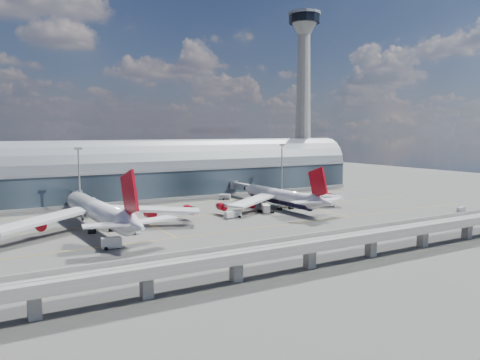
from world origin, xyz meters
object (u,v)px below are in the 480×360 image
floodlight_mast_right (282,168)px  service_truck_4 (264,196)px  service_truck_1 (112,243)px  cargo_train_0 (243,251)px  airliner_right (282,197)px  service_truck_2 (233,214)px  service_truck_3 (266,209)px  service_truck_0 (132,229)px  cargo_train_1 (454,220)px  control_tower (303,98)px  cargo_train_2 (461,209)px  floodlight_mast_left (79,177)px  service_truck_5 (225,197)px  airliner_left (100,212)px

floodlight_mast_right → service_truck_4: floodlight_mast_right is taller
service_truck_1 → cargo_train_0: service_truck_1 is taller
airliner_right → service_truck_2: bearing=-165.8°
floodlight_mast_right → service_truck_3: size_ratio=3.50×
service_truck_0 → cargo_train_1: (103.00, -41.21, -0.32)m
control_tower → floodlight_mast_right: 58.76m
service_truck_0 → service_truck_3: (56.80, 9.28, 0.40)m
control_tower → cargo_train_0: 171.35m
cargo_train_1 → cargo_train_0: bearing=87.7°
cargo_train_2 → floodlight_mast_left: bearing=70.6°
service_truck_0 → service_truck_2: service_truck_2 is taller
service_truck_5 → service_truck_3: bearing=-145.0°
service_truck_4 → service_truck_5: size_ratio=1.11×
service_truck_2 → cargo_train_0: 51.30m
control_tower → service_truck_4: size_ratio=17.86×
service_truck_2 → airliner_left: bearing=77.6°
service_truck_4 → cargo_train_2: service_truck_4 is taller
floodlight_mast_left → service_truck_0: bearing=-84.1°
service_truck_2 → service_truck_4: service_truck_4 is taller
floodlight_mast_right → cargo_train_0: size_ratio=2.64×
service_truck_4 → service_truck_5: bearing=142.2°
service_truck_5 → cargo_train_2: service_truck_5 is taller
floodlight_mast_left → cargo_train_2: bearing=-31.0°
airliner_right → cargo_train_1: (35.14, -54.72, -4.05)m
service_truck_2 → service_truck_5: service_truck_2 is taller
floodlight_mast_right → service_truck_1: bearing=-147.1°
cargo_train_2 → service_truck_0: bearing=89.3°
service_truck_1 → airliner_right: bearing=-61.8°
service_truck_1 → service_truck_2: bearing=-58.5°
airliner_left → floodlight_mast_left: bearing=83.4°
control_tower → airliner_right: size_ratio=1.69×
airliner_left → service_truck_3: airliner_left is taller
control_tower → cargo_train_1: control_tower is taller
service_truck_0 → service_truck_5: (60.25, 49.39, -0.03)m
airliner_left → service_truck_3: size_ratio=10.00×
cargo_train_0 → cargo_train_2: (109.19, 11.91, 0.00)m
airliner_left → service_truck_3: bearing=-1.5°
service_truck_0 → cargo_train_1: 110.94m
service_truck_5 → airliner_right: bearing=-128.1°
service_truck_1 → control_tower: bearing=-48.3°
floodlight_mast_right → service_truck_1: size_ratio=4.52×
control_tower → floodlight_mast_right: (-35.00, -28.00, -38.00)m
airliner_right → cargo_train_0: airliner_right is taller
cargo_train_0 → cargo_train_1: size_ratio=0.69×
control_tower → service_truck_1: size_ratio=18.10×
service_truck_1 → airliner_left: bearing=0.3°
control_tower → service_truck_5: size_ratio=19.78×
airliner_left → service_truck_4: 91.04m
control_tower → service_truck_0: control_tower is taller
airliner_right → service_truck_1: (-78.83, -30.08, -3.45)m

